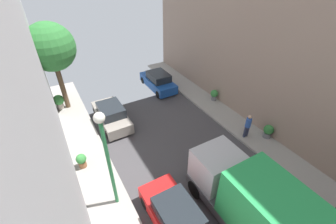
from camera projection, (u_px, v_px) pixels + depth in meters
The scene contains 11 objects.
parked_car_left_3 at pixel (176, 218), 9.81m from camera, with size 1.78×4.20×1.57m.
parked_car_left_4 at pixel (111, 115), 16.13m from camera, with size 1.78×4.20×1.57m.
parked_car_right_2 at pixel (158, 81), 20.48m from camera, with size 1.78×4.20×1.57m.
delivery_truck at pixel (259, 210), 8.98m from camera, with size 2.26×6.60×3.38m.
pedestrian at pixel (248, 125), 14.59m from camera, with size 0.40×0.36×1.72m.
street_tree_0 at pixel (50, 48), 15.30m from camera, with size 3.35×3.35×6.55m.
potted_plant_2 at pixel (81, 160), 12.67m from camera, with size 0.57×0.57×0.89m.
potted_plant_3 at pixel (59, 101), 17.51m from camera, with size 0.80×0.80×1.17m.
potted_plant_4 at pixel (214, 95), 18.60m from camera, with size 0.61×0.61×0.93m.
potted_plant_5 at pixel (268, 131), 14.77m from camera, with size 0.64×0.64×0.94m.
lamp_post at pixel (106, 149), 9.09m from camera, with size 0.44×0.44×5.35m.
Camera 1 is at (-5.71, 0.63, 10.14)m, focal length 24.00 mm.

